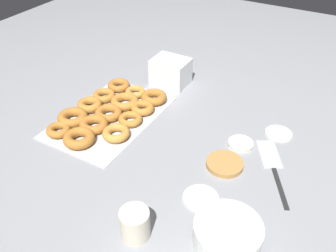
{
  "coord_description": "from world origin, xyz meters",
  "views": [
    {
      "loc": [
        0.85,
        0.36,
        0.77
      ],
      "look_at": [
        0.01,
        -0.11,
        0.04
      ],
      "focal_mm": 38.0,
      "sensor_mm": 36.0,
      "label": 1
    }
  ],
  "objects_px": {
    "pancake_3": "(241,144)",
    "paper_cup": "(135,224)",
    "pancake_0": "(225,164)",
    "pancake_2": "(201,197)",
    "batter_bowl": "(227,235)",
    "spatula": "(271,160)",
    "pancake_1": "(279,133)",
    "container_stack": "(171,72)",
    "donut_tray": "(109,113)"
  },
  "relations": [
    {
      "from": "pancake_0",
      "to": "pancake_1",
      "type": "height_order",
      "value": "pancake_0"
    },
    {
      "from": "pancake_1",
      "to": "paper_cup",
      "type": "relative_size",
      "value": 1.11
    },
    {
      "from": "container_stack",
      "to": "paper_cup",
      "type": "relative_size",
      "value": 1.78
    },
    {
      "from": "pancake_1",
      "to": "pancake_3",
      "type": "xyz_separation_m",
      "value": [
        0.12,
        -0.09,
        0.0
      ]
    },
    {
      "from": "pancake_1",
      "to": "container_stack",
      "type": "bearing_deg",
      "value": -103.5
    },
    {
      "from": "batter_bowl",
      "to": "container_stack",
      "type": "relative_size",
      "value": 1.15
    },
    {
      "from": "pancake_3",
      "to": "container_stack",
      "type": "relative_size",
      "value": 0.57
    },
    {
      "from": "pancake_1",
      "to": "container_stack",
      "type": "distance_m",
      "value": 0.51
    },
    {
      "from": "pancake_0",
      "to": "spatula",
      "type": "distance_m",
      "value": 0.15
    },
    {
      "from": "pancake_0",
      "to": "pancake_3",
      "type": "bearing_deg",
      "value": 176.37
    },
    {
      "from": "pancake_2",
      "to": "paper_cup",
      "type": "height_order",
      "value": "paper_cup"
    },
    {
      "from": "batter_bowl",
      "to": "paper_cup",
      "type": "height_order",
      "value": "paper_cup"
    },
    {
      "from": "pancake_2",
      "to": "donut_tray",
      "type": "xyz_separation_m",
      "value": [
        -0.19,
        -0.47,
        0.01
      ]
    },
    {
      "from": "batter_bowl",
      "to": "spatula",
      "type": "relative_size",
      "value": 0.61
    },
    {
      "from": "pancake_3",
      "to": "batter_bowl",
      "type": "relative_size",
      "value": 0.5
    },
    {
      "from": "pancake_1",
      "to": "spatula",
      "type": "height_order",
      "value": "pancake_1"
    },
    {
      "from": "pancake_3",
      "to": "batter_bowl",
      "type": "height_order",
      "value": "batter_bowl"
    },
    {
      "from": "paper_cup",
      "to": "spatula",
      "type": "distance_m",
      "value": 0.49
    },
    {
      "from": "paper_cup",
      "to": "spatula",
      "type": "relative_size",
      "value": 0.3
    },
    {
      "from": "donut_tray",
      "to": "paper_cup",
      "type": "bearing_deg",
      "value": 44.46
    },
    {
      "from": "donut_tray",
      "to": "pancake_1",
      "type": "bearing_deg",
      "value": 109.81
    },
    {
      "from": "pancake_0",
      "to": "paper_cup",
      "type": "distance_m",
      "value": 0.36
    },
    {
      "from": "donut_tray",
      "to": "spatula",
      "type": "xyz_separation_m",
      "value": [
        -0.06,
        0.59,
        -0.02
      ]
    },
    {
      "from": "pancake_0",
      "to": "container_stack",
      "type": "height_order",
      "value": "container_stack"
    },
    {
      "from": "pancake_2",
      "to": "batter_bowl",
      "type": "xyz_separation_m",
      "value": [
        0.1,
        0.12,
        0.03
      ]
    },
    {
      "from": "pancake_2",
      "to": "pancake_3",
      "type": "distance_m",
      "value": 0.28
    },
    {
      "from": "pancake_2",
      "to": "paper_cup",
      "type": "xyz_separation_m",
      "value": [
        0.19,
        -0.09,
        0.04
      ]
    },
    {
      "from": "pancake_2",
      "to": "spatula",
      "type": "relative_size",
      "value": 0.37
    },
    {
      "from": "batter_bowl",
      "to": "pancake_1",
      "type": "bearing_deg",
      "value": -179.07
    },
    {
      "from": "pancake_0",
      "to": "spatula",
      "type": "bearing_deg",
      "value": 127.63
    },
    {
      "from": "pancake_2",
      "to": "donut_tray",
      "type": "height_order",
      "value": "donut_tray"
    },
    {
      "from": "pancake_0",
      "to": "pancake_2",
      "type": "bearing_deg",
      "value": -2.56
    },
    {
      "from": "donut_tray",
      "to": "paper_cup",
      "type": "xyz_separation_m",
      "value": [
        0.38,
        0.37,
        0.02
      ]
    },
    {
      "from": "pancake_0",
      "to": "pancake_1",
      "type": "relative_size",
      "value": 1.26
    },
    {
      "from": "pancake_2",
      "to": "container_stack",
      "type": "height_order",
      "value": "container_stack"
    },
    {
      "from": "container_stack",
      "to": "pancake_3",
      "type": "bearing_deg",
      "value": 59.13
    },
    {
      "from": "paper_cup",
      "to": "donut_tray",
      "type": "bearing_deg",
      "value": -135.54
    },
    {
      "from": "pancake_3",
      "to": "paper_cup",
      "type": "bearing_deg",
      "value": -12.95
    },
    {
      "from": "batter_bowl",
      "to": "donut_tray",
      "type": "bearing_deg",
      "value": -116.53
    },
    {
      "from": "pancake_1",
      "to": "donut_tray",
      "type": "distance_m",
      "value": 0.61
    },
    {
      "from": "pancake_3",
      "to": "donut_tray",
      "type": "height_order",
      "value": "donut_tray"
    },
    {
      "from": "pancake_3",
      "to": "batter_bowl",
      "type": "bearing_deg",
      "value": 15.18
    },
    {
      "from": "pancake_1",
      "to": "container_stack",
      "type": "xyz_separation_m",
      "value": [
        -0.12,
        -0.5,
        0.05
      ]
    },
    {
      "from": "pancake_2",
      "to": "container_stack",
      "type": "bearing_deg",
      "value": -143.18
    },
    {
      "from": "pancake_1",
      "to": "pancake_2",
      "type": "distance_m",
      "value": 0.41
    },
    {
      "from": "pancake_3",
      "to": "container_stack",
      "type": "height_order",
      "value": "container_stack"
    },
    {
      "from": "pancake_2",
      "to": "paper_cup",
      "type": "relative_size",
      "value": 1.23
    },
    {
      "from": "container_stack",
      "to": "paper_cup",
      "type": "xyz_separation_m",
      "value": [
        0.71,
        0.3,
        -0.01
      ]
    },
    {
      "from": "pancake_0",
      "to": "donut_tray",
      "type": "xyz_separation_m",
      "value": [
        -0.03,
        -0.47,
        0.01
      ]
    },
    {
      "from": "pancake_2",
      "to": "batter_bowl",
      "type": "bearing_deg",
      "value": 49.71
    }
  ]
}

